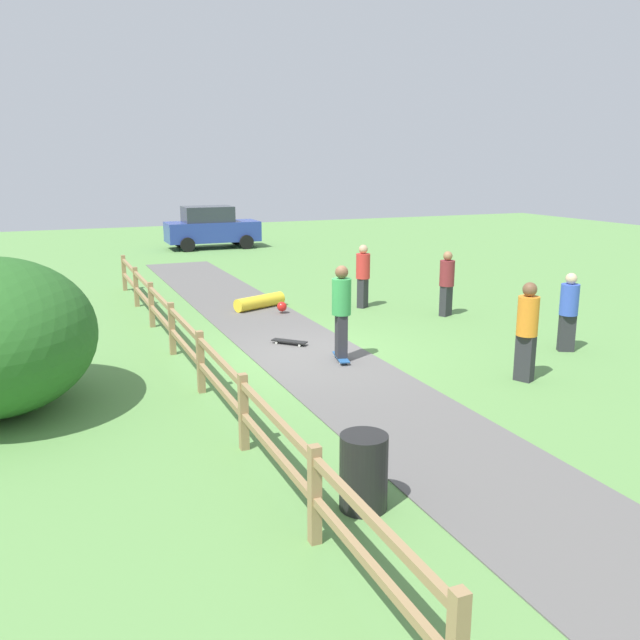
{
  "coord_description": "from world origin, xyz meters",
  "views": [
    {
      "loc": [
        -5.03,
        -12.3,
        3.93
      ],
      "look_at": [
        -0.21,
        -0.95,
        1.0
      ],
      "focal_mm": 37.64,
      "sensor_mm": 36.0,
      "label": 1
    }
  ],
  "objects_px": {
    "skater_riding": "(341,308)",
    "skateboard_loose": "(289,341)",
    "trash_bin": "(364,472)",
    "bystander_maroon": "(447,281)",
    "parked_car_blue": "(211,227)",
    "skater_fallen": "(261,302)",
    "bystander_blue": "(569,309)",
    "bystander_red": "(363,273)",
    "bystander_orange": "(527,327)"
  },
  "relations": [
    {
      "from": "skater_riding",
      "to": "bystander_orange",
      "type": "bearing_deg",
      "value": -43.0
    },
    {
      "from": "bystander_maroon",
      "to": "skater_riding",
      "type": "bearing_deg",
      "value": -147.77
    },
    {
      "from": "skateboard_loose",
      "to": "bystander_red",
      "type": "relative_size",
      "value": 0.41
    },
    {
      "from": "skater_riding",
      "to": "skateboard_loose",
      "type": "height_order",
      "value": "skater_riding"
    },
    {
      "from": "trash_bin",
      "to": "skateboard_loose",
      "type": "bearing_deg",
      "value": 76.44
    },
    {
      "from": "trash_bin",
      "to": "skater_riding",
      "type": "xyz_separation_m",
      "value": [
        2.21,
        5.41,
        0.65
      ]
    },
    {
      "from": "skater_fallen",
      "to": "parked_car_blue",
      "type": "distance_m",
      "value": 13.61
    },
    {
      "from": "skater_riding",
      "to": "bystander_blue",
      "type": "relative_size",
      "value": 1.15
    },
    {
      "from": "bystander_orange",
      "to": "parked_car_blue",
      "type": "relative_size",
      "value": 0.43
    },
    {
      "from": "skater_riding",
      "to": "skateboard_loose",
      "type": "bearing_deg",
      "value": 109.0
    },
    {
      "from": "trash_bin",
      "to": "skater_fallen",
      "type": "relative_size",
      "value": 0.58
    },
    {
      "from": "bystander_maroon",
      "to": "parked_car_blue",
      "type": "distance_m",
      "value": 16.19
    },
    {
      "from": "trash_bin",
      "to": "skater_fallen",
      "type": "xyz_separation_m",
      "value": [
        2.26,
        10.67,
        -0.25
      ]
    },
    {
      "from": "bystander_orange",
      "to": "skater_fallen",
      "type": "bearing_deg",
      "value": 108.29
    },
    {
      "from": "trash_bin",
      "to": "parked_car_blue",
      "type": "bearing_deg",
      "value": 80.0
    },
    {
      "from": "skater_fallen",
      "to": "trash_bin",
      "type": "bearing_deg",
      "value": -101.94
    },
    {
      "from": "skateboard_loose",
      "to": "bystander_red",
      "type": "distance_m",
      "value": 4.4
    },
    {
      "from": "parked_car_blue",
      "to": "trash_bin",
      "type": "bearing_deg",
      "value": -100.0
    },
    {
      "from": "trash_bin",
      "to": "skater_fallen",
      "type": "height_order",
      "value": "trash_bin"
    },
    {
      "from": "trash_bin",
      "to": "bystander_maroon",
      "type": "bearing_deg",
      "value": 51.45
    },
    {
      "from": "skateboard_loose",
      "to": "bystander_red",
      "type": "bearing_deg",
      "value": 41.7
    },
    {
      "from": "bystander_orange",
      "to": "parked_car_blue",
      "type": "distance_m",
      "value": 21.12
    },
    {
      "from": "skater_fallen",
      "to": "bystander_maroon",
      "type": "bearing_deg",
      "value": -31.92
    },
    {
      "from": "skater_fallen",
      "to": "skateboard_loose",
      "type": "height_order",
      "value": "skater_fallen"
    },
    {
      "from": "bystander_blue",
      "to": "bystander_maroon",
      "type": "height_order",
      "value": "bystander_maroon"
    },
    {
      "from": "bystander_red",
      "to": "bystander_orange",
      "type": "relative_size",
      "value": 0.94
    },
    {
      "from": "skateboard_loose",
      "to": "bystander_blue",
      "type": "height_order",
      "value": "bystander_blue"
    },
    {
      "from": "skater_fallen",
      "to": "bystander_blue",
      "type": "relative_size",
      "value": 0.93
    },
    {
      "from": "skater_fallen",
      "to": "bystander_orange",
      "type": "xyz_separation_m",
      "value": [
        2.53,
        -7.67,
        0.82
      ]
    },
    {
      "from": "bystander_red",
      "to": "parked_car_blue",
      "type": "distance_m",
      "value": 14.31
    },
    {
      "from": "bystander_red",
      "to": "skater_riding",
      "type": "bearing_deg",
      "value": -121.31
    },
    {
      "from": "bystander_red",
      "to": "bystander_maroon",
      "type": "relative_size",
      "value": 1.03
    },
    {
      "from": "skater_riding",
      "to": "trash_bin",
      "type": "bearing_deg",
      "value": -112.23
    },
    {
      "from": "skater_fallen",
      "to": "skateboard_loose",
      "type": "distance_m",
      "value": 3.76
    },
    {
      "from": "bystander_blue",
      "to": "parked_car_blue",
      "type": "distance_m",
      "value": 20.04
    },
    {
      "from": "skater_fallen",
      "to": "bystander_blue",
      "type": "bearing_deg",
      "value": -54.0
    },
    {
      "from": "trash_bin",
      "to": "bystander_maroon",
      "type": "relative_size",
      "value": 0.53
    },
    {
      "from": "skater_riding",
      "to": "skater_fallen",
      "type": "xyz_separation_m",
      "value": [
        0.05,
        5.26,
        -0.9
      ]
    },
    {
      "from": "skateboard_loose",
      "to": "bystander_maroon",
      "type": "distance_m",
      "value": 4.96
    },
    {
      "from": "trash_bin",
      "to": "skater_riding",
      "type": "distance_m",
      "value": 5.88
    },
    {
      "from": "skater_fallen",
      "to": "bystander_maroon",
      "type": "distance_m",
      "value": 4.97
    },
    {
      "from": "bystander_red",
      "to": "parked_car_blue",
      "type": "bearing_deg",
      "value": 92.57
    },
    {
      "from": "skater_fallen",
      "to": "bystander_orange",
      "type": "distance_m",
      "value": 8.12
    },
    {
      "from": "skater_fallen",
      "to": "bystander_red",
      "type": "distance_m",
      "value": 2.87
    },
    {
      "from": "trash_bin",
      "to": "parked_car_blue",
      "type": "xyz_separation_m",
      "value": [
        4.25,
        24.12,
        0.51
      ]
    },
    {
      "from": "skater_fallen",
      "to": "bystander_red",
      "type": "height_order",
      "value": "bystander_red"
    },
    {
      "from": "trash_bin",
      "to": "skateboard_loose",
      "type": "distance_m",
      "value": 7.17
    },
    {
      "from": "trash_bin",
      "to": "skater_riding",
      "type": "relative_size",
      "value": 0.47
    },
    {
      "from": "skateboard_loose",
      "to": "bystander_maroon",
      "type": "height_order",
      "value": "bystander_maroon"
    },
    {
      "from": "skateboard_loose",
      "to": "parked_car_blue",
      "type": "distance_m",
      "value": 17.37
    }
  ]
}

